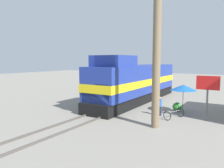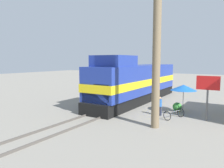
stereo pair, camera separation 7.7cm
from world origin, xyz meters
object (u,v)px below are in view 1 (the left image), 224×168
(billboard_sign, at_px, (208,87))
(person_bystander, at_px, (160,105))
(locomotive, at_px, (135,82))
(bicycle, at_px, (174,114))
(utility_pole, at_px, (157,53))
(vendor_umbrella, at_px, (183,88))

(billboard_sign, distance_m, person_bystander, 3.92)
(locomotive, relative_size, billboard_sign, 4.85)
(person_bystander, bearing_deg, bicycle, -15.01)
(billboard_sign, relative_size, person_bystander, 2.16)
(locomotive, distance_m, billboard_sign, 8.79)
(utility_pole, bearing_deg, bicycle, 81.30)
(utility_pole, height_order, person_bystander, utility_pole)
(utility_pole, bearing_deg, person_bystander, 104.64)
(locomotive, bearing_deg, billboard_sign, -26.97)
(billboard_sign, bearing_deg, utility_pole, -127.01)
(bicycle, bearing_deg, locomotive, -18.88)
(vendor_umbrella, distance_m, person_bystander, 2.69)
(utility_pole, height_order, bicycle, utility_pole)
(vendor_umbrella, relative_size, bicycle, 1.34)
(vendor_umbrella, bearing_deg, utility_pole, -96.33)
(locomotive, bearing_deg, bicycle, -39.77)
(vendor_umbrella, xyz_separation_m, person_bystander, (-1.41, -1.83, -1.37))
(vendor_umbrella, height_order, bicycle, vendor_umbrella)
(vendor_umbrella, bearing_deg, bicycle, -93.15)
(person_bystander, bearing_deg, vendor_umbrella, 52.45)
(utility_pole, distance_m, billboard_sign, 5.10)
(locomotive, relative_size, utility_pole, 1.65)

